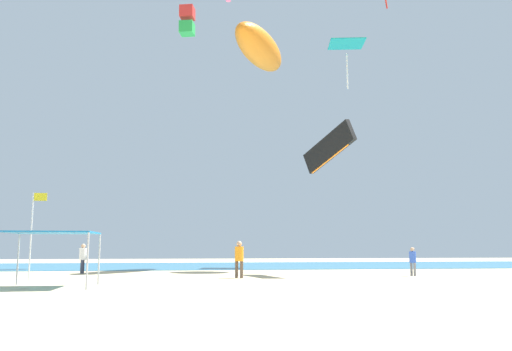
{
  "coord_description": "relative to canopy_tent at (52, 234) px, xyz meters",
  "views": [
    {
      "loc": [
        -2.15,
        -19.41,
        1.54
      ],
      "look_at": [
        2.16,
        10.37,
        5.73
      ],
      "focal_mm": 36.52,
      "sensor_mm": 36.0,
      "label": 1
    }
  ],
  "objects": [
    {
      "name": "person_leftmost",
      "position": [
        -0.8,
        11.43,
        -1.02
      ],
      "size": [
        0.42,
        0.48,
        1.78
      ],
      "rotation": [
        0.0,
        0.0,
        1.5
      ],
      "color": "#33384C",
      "rests_on": "ground"
    },
    {
      "name": "kite_inflatable_orange",
      "position": [
        10.89,
        16.79,
        14.96
      ],
      "size": [
        6.61,
        9.0,
        3.44
      ],
      "rotation": [
        0.0,
        0.0,
        1.1
      ],
      "color": "orange"
    },
    {
      "name": "person_central",
      "position": [
        17.82,
        5.96,
        -1.15
      ],
      "size": [
        0.37,
        0.41,
        1.57
      ],
      "rotation": [
        0.0,
        0.0,
        4.96
      ],
      "color": "slate",
      "rests_on": "ground"
    },
    {
      "name": "kite_box_red",
      "position": [
        5.25,
        21.01,
        18.75
      ],
      "size": [
        1.42,
        1.41,
        2.46
      ],
      "rotation": [
        0.0,
        0.0,
        1.32
      ],
      "color": "red"
    },
    {
      "name": "ocean_strip",
      "position": [
        7.19,
        23.91,
        -2.05
      ],
      "size": [
        110.0,
        18.55,
        0.03
      ],
      "primitive_type": "cube",
      "color": "teal",
      "rests_on": "ground"
    },
    {
      "name": "kite_parafoil_black",
      "position": [
        13.75,
        8.08,
        5.39
      ],
      "size": [
        2.21,
        4.21,
        2.76
      ],
      "rotation": [
        0.0,
        0.0,
        1.98
      ],
      "color": "black"
    },
    {
      "name": "ground",
      "position": [
        7.19,
        -2.27,
        -2.12
      ],
      "size": [
        110.0,
        110.0,
        0.1
      ],
      "primitive_type": "cube",
      "color": "beige"
    },
    {
      "name": "banner_flag",
      "position": [
        -1.39,
        2.45,
        0.29
      ],
      "size": [
        0.61,
        0.06,
        3.95
      ],
      "color": "silver",
      "rests_on": "ground"
    },
    {
      "name": "canopy_tent",
      "position": [
        0.0,
        0.0,
        0.0
      ],
      "size": [
        3.34,
        2.9,
        2.17
      ],
      "color": "#B2B2B7",
      "rests_on": "ground"
    },
    {
      "name": "person_near_tent",
      "position": [
        8.05,
        5.19,
        -0.96
      ],
      "size": [
        0.45,
        0.45,
        1.89
      ],
      "rotation": [
        0.0,
        0.0,
        5.46
      ],
      "color": "brown",
      "rests_on": "ground"
    },
    {
      "name": "kite_diamond_teal",
      "position": [
        19.33,
        20.89,
        17.22
      ],
      "size": [
        3.58,
        3.58,
        4.26
      ],
      "rotation": [
        0.0,
        0.0,
        6.09
      ],
      "color": "teal"
    }
  ]
}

